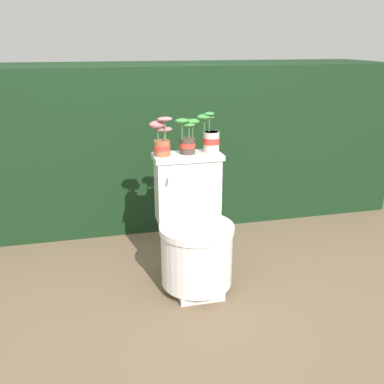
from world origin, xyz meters
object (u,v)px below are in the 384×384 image
Objects in this scene: potted_plant_left at (162,139)px; potted_plant_midleft at (188,139)px; potted_plant_middle at (210,137)px; toilet at (194,235)px.

potted_plant_midleft is (0.16, 0.01, -0.01)m from potted_plant_left.
potted_plant_left is 1.09× the size of potted_plant_midleft.
toilet is at bearing -128.05° from potted_plant_middle.
potted_plant_left reaches higher than potted_plant_midleft.
potted_plant_middle is at bearing 4.47° from potted_plant_left.
potted_plant_middle is (0.30, 0.02, -0.01)m from potted_plant_left.
potted_plant_middle reaches higher than potted_plant_midleft.
potted_plant_middle is at bearing 51.95° from toilet.
potted_plant_left is at bearing -175.33° from potted_plant_midleft.
potted_plant_left is 0.96× the size of potted_plant_middle.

